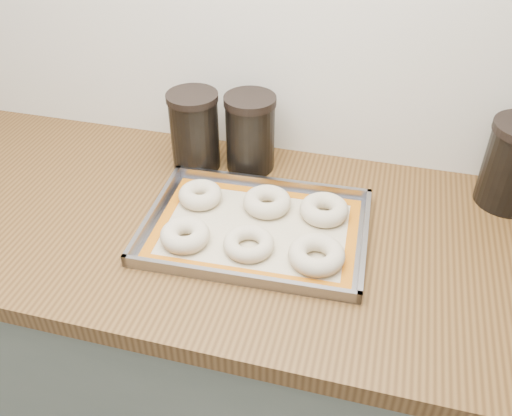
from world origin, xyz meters
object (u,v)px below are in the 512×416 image
(bagel_front_left, at_px, (185,235))
(bagel_front_mid, at_px, (249,244))
(bagel_front_right, at_px, (317,255))
(canister_mid, at_px, (250,133))
(bagel_back_mid, at_px, (267,202))
(baking_tray, at_px, (256,228))
(bagel_back_right, at_px, (324,210))
(bagel_back_left, at_px, (200,195))
(canister_left, at_px, (195,131))

(bagel_front_left, height_order, bagel_front_mid, bagel_front_left)
(bagel_front_mid, bearing_deg, bagel_front_right, -0.29)
(canister_mid, bearing_deg, bagel_front_mid, -75.31)
(bagel_front_left, xyz_separation_m, bagel_front_mid, (0.13, 0.01, -0.00))
(bagel_back_mid, bearing_deg, baking_tray, -94.14)
(bagel_front_mid, xyz_separation_m, bagel_front_right, (0.14, -0.00, 0.00))
(bagel_back_mid, relative_size, canister_mid, 0.56)
(bagel_back_right, bearing_deg, bagel_front_right, -86.60)
(bagel_back_left, relative_size, canister_mid, 0.52)
(baking_tray, xyz_separation_m, canister_mid, (-0.08, 0.24, 0.09))
(bagel_front_mid, height_order, bagel_back_left, bagel_back_left)
(bagel_front_mid, relative_size, bagel_back_mid, 0.97)
(bagel_front_right, height_order, bagel_back_left, same)
(bagel_front_left, relative_size, bagel_back_right, 0.96)
(bagel_back_mid, distance_m, canister_mid, 0.20)
(baking_tray, distance_m, canister_left, 0.31)
(bagel_back_right, xyz_separation_m, canister_mid, (-0.21, 0.16, 0.07))
(bagel_front_right, distance_m, bagel_back_left, 0.31)
(bagel_front_mid, xyz_separation_m, bagel_back_mid, (0.00, 0.14, 0.00))
(baking_tray, xyz_separation_m, bagel_back_right, (0.13, 0.08, 0.02))
(bagel_back_mid, height_order, canister_mid, canister_mid)
(baking_tray, distance_m, canister_mid, 0.26)
(baking_tray, relative_size, bagel_back_left, 4.89)
(bagel_front_left, xyz_separation_m, bagel_back_left, (-0.02, 0.14, -0.00))
(bagel_back_left, height_order, bagel_back_right, same)
(bagel_front_mid, xyz_separation_m, bagel_back_left, (-0.15, 0.13, 0.00))
(bagel_back_left, relative_size, bagel_back_mid, 0.92)
(bagel_back_left, xyz_separation_m, bagel_back_mid, (0.15, 0.01, 0.00))
(baking_tray, xyz_separation_m, bagel_back_left, (-0.14, 0.06, 0.02))
(baking_tray, height_order, bagel_back_left, bagel_back_left)
(baking_tray, relative_size, canister_mid, 2.53)
(baking_tray, relative_size, bagel_front_mid, 4.64)
(bagel_front_right, bearing_deg, canister_mid, 125.43)
(canister_left, bearing_deg, bagel_back_left, -67.35)
(bagel_back_right, distance_m, canister_left, 0.37)
(baking_tray, height_order, canister_mid, canister_mid)
(bagel_front_left, distance_m, bagel_front_right, 0.27)
(baking_tray, relative_size, bagel_back_mid, 4.51)
(bagel_front_right, xyz_separation_m, bagel_back_right, (-0.01, 0.15, 0.00))
(bagel_back_left, height_order, bagel_back_mid, same)
(bagel_back_left, height_order, canister_left, canister_left)
(bagel_front_left, relative_size, bagel_back_mid, 0.96)
(bagel_back_left, bearing_deg, bagel_front_right, -24.41)
(bagel_front_mid, distance_m, bagel_back_left, 0.20)
(bagel_front_left, bearing_deg, bagel_front_right, 2.20)
(bagel_front_right, bearing_deg, bagel_back_left, 155.59)
(bagel_front_left, relative_size, bagel_back_left, 1.04)
(bagel_back_right, bearing_deg, bagel_back_left, -176.51)
(bagel_back_right, relative_size, canister_left, 0.55)
(baking_tray, height_order, bagel_front_right, bagel_front_right)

